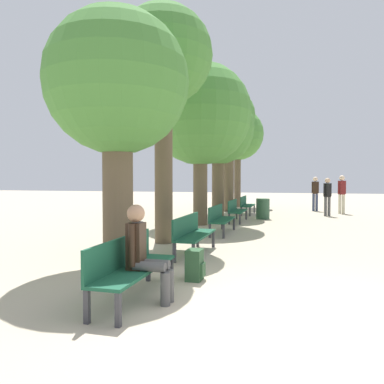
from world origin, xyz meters
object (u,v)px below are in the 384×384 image
at_px(bench_row_3, 236,209).
at_px(pedestrian_mid, 327,194).
at_px(bench_row_1, 192,232).
at_px(tree_row_1, 163,60).
at_px(trash_bin, 263,209).
at_px(bench_row_2, 220,217).
at_px(bench_row_0, 130,264).
at_px(tree_row_5, 238,135).
at_px(pedestrian_near, 342,192).
at_px(tree_row_3, 218,129).
at_px(tree_row_2, 200,115).
at_px(tree_row_0, 117,87).
at_px(tree_row_4, 229,119).
at_px(person_seated, 144,251).
at_px(backpack, 195,265).
at_px(bench_row_4, 246,204).
at_px(pedestrian_far, 315,191).

distance_m(bench_row_3, pedestrian_mid, 4.71).
xyz_separation_m(bench_row_1, tree_row_1, (-1.05, 1.17, 4.05)).
relative_size(pedestrian_mid, trash_bin, 2.02).
bearing_deg(bench_row_1, tree_row_1, 131.84).
bearing_deg(bench_row_2, bench_row_3, 90.00).
bearing_deg(bench_row_1, bench_row_2, 90.00).
bearing_deg(bench_row_2, pedestrian_mid, 60.82).
relative_size(bench_row_0, bench_row_3, 1.00).
relative_size(tree_row_5, pedestrian_mid, 3.43).
relative_size(bench_row_0, pedestrian_near, 1.06).
height_order(tree_row_3, pedestrian_mid, tree_row_3).
height_order(tree_row_3, trash_bin, tree_row_3).
bearing_deg(tree_row_2, pedestrian_mid, 44.28).
relative_size(tree_row_0, pedestrian_mid, 2.85).
distance_m(tree_row_4, person_seated, 14.50).
height_order(tree_row_0, trash_bin, tree_row_0).
height_order(tree_row_5, backpack, tree_row_5).
distance_m(bench_row_0, tree_row_1, 6.00).
xyz_separation_m(bench_row_0, tree_row_5, (-1.05, 16.92, 3.65)).
height_order(bench_row_4, backpack, bench_row_4).
bearing_deg(bench_row_3, pedestrian_far, 61.20).
relative_size(bench_row_0, backpack, 3.88).
bearing_deg(backpack, bench_row_1, 106.66).
relative_size(pedestrian_near, pedestrian_far, 1.03).
bearing_deg(tree_row_4, bench_row_4, -52.40).
relative_size(tree_row_2, pedestrian_near, 3.17).
bearing_deg(bench_row_3, bench_row_4, 90.00).
relative_size(bench_row_0, pedestrian_far, 1.10).
xyz_separation_m(bench_row_0, bench_row_4, (0.00, 12.51, 0.00)).
xyz_separation_m(bench_row_3, bench_row_4, (0.00, 3.13, 0.00)).
bearing_deg(tree_row_5, pedestrian_mid, -44.24).
distance_m(bench_row_1, tree_row_3, 8.77).
height_order(bench_row_0, bench_row_3, same).
bearing_deg(pedestrian_near, bench_row_0, -106.93).
bearing_deg(tree_row_5, bench_row_2, -84.39).
relative_size(bench_row_3, tree_row_0, 0.40).
distance_m(tree_row_3, trash_bin, 3.89).
xyz_separation_m(tree_row_0, tree_row_2, (0.00, 6.30, 0.53)).
bearing_deg(pedestrian_far, bench_row_4, -140.71).
relative_size(tree_row_5, person_seated, 4.47).
height_order(bench_row_2, bench_row_3, same).
distance_m(bench_row_0, tree_row_2, 8.80).
distance_m(person_seated, backpack, 1.30).
bearing_deg(tree_row_2, tree_row_1, -90.00).
xyz_separation_m(bench_row_3, tree_row_2, (-1.05, -1.30, 3.34)).
distance_m(bench_row_1, tree_row_5, 14.31).
xyz_separation_m(tree_row_3, tree_row_5, (0.00, 5.71, 0.41)).
height_order(pedestrian_near, pedestrian_far, pedestrian_near).
relative_size(tree_row_0, tree_row_2, 0.84).
xyz_separation_m(bench_row_0, pedestrian_near, (4.23, 13.90, 0.54)).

